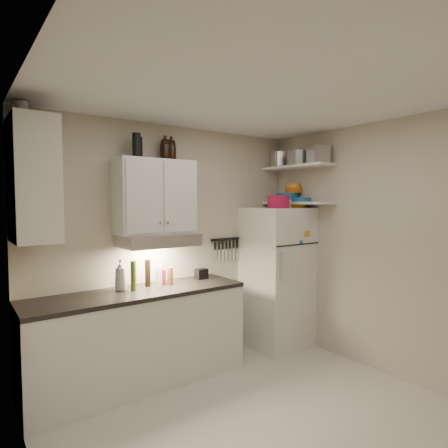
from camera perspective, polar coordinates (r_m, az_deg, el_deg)
floor at (r=3.43m, az=6.22°, el=-28.03°), size 3.20×3.00×0.02m
ceiling at (r=3.04m, az=6.56°, el=19.32°), size 3.20×3.00×0.02m
back_wall at (r=4.19m, az=-7.71°, el=-3.13°), size 3.20×0.02×2.60m
left_wall at (r=2.24m, az=-26.18°, el=-9.26°), size 0.02×3.00×2.60m
right_wall at (r=4.21m, az=22.82°, el=-3.34°), size 0.02×3.00×2.60m
base_cabinet at (r=3.88m, az=-12.80°, el=-16.80°), size 2.10×0.60×0.88m
countertop at (r=3.75m, az=-12.90°, el=-10.18°), size 2.10×0.62×0.04m
upper_cabinet at (r=3.87m, az=-10.46°, el=4.09°), size 0.80×0.33×0.75m
side_cabinet at (r=3.40m, az=-27.06°, el=5.97°), size 0.33×0.55×1.00m
range_hood at (r=3.83m, az=-9.97°, el=-2.41°), size 0.76×0.46×0.12m
fridge at (r=4.72m, az=8.07°, el=-7.93°), size 0.70×0.68×1.70m
shelf_hi at (r=4.69m, az=11.14°, el=8.55°), size 0.30×0.95×0.03m
shelf_lo at (r=4.67m, az=11.08°, el=3.17°), size 0.30×0.95×0.03m
knife_strip at (r=4.54m, az=0.25°, el=-2.34°), size 0.42×0.02×0.03m
dutch_oven at (r=4.42m, az=8.28°, el=3.37°), size 0.28×0.28×0.15m
book_stack at (r=4.66m, az=10.99°, el=2.88°), size 0.24×0.27×0.07m
spice_jar at (r=4.58m, az=9.86°, el=3.05°), size 0.08×0.08×0.10m
stock_pot at (r=5.00m, az=8.55°, el=9.59°), size 0.29×0.29×0.20m
tin_a at (r=4.60m, az=11.08°, el=9.91°), size 0.19×0.17×0.17m
tin_b at (r=4.51m, az=14.16°, el=10.18°), size 0.25×0.25×0.20m
bowl_teal at (r=4.85m, az=9.62°, el=4.02°), size 0.27×0.27×0.11m
bowl_orange at (r=4.84m, az=10.55°, el=5.05°), size 0.22×0.22×0.07m
bowl_yellow at (r=4.84m, az=10.56°, el=5.76°), size 0.17×0.17×0.05m
plates at (r=4.72m, az=11.77°, el=3.67°), size 0.27×0.27×0.05m
growler_a at (r=4.02m, az=-8.95°, el=11.18°), size 0.10×0.10×0.24m
growler_b at (r=4.08m, az=-8.04°, el=11.10°), size 0.12×0.12×0.25m
thermos_a at (r=3.87m, az=-12.86°, el=11.23°), size 0.10×0.10×0.22m
thermos_b at (r=3.79m, az=-13.20°, el=11.57°), size 0.11×0.11×0.24m
side_jar at (r=3.58m, az=-28.50°, el=15.01°), size 0.11×0.11×0.14m
soap_bottle at (r=3.76m, az=-15.49°, el=-7.25°), size 0.15×0.15×0.33m
pepper_mill at (r=3.93m, az=-8.21°, el=-7.85°), size 0.06×0.06×0.18m
oil_bottle at (r=3.72m, az=-13.64°, el=-7.68°), size 0.07×0.07×0.29m
vinegar_bottle at (r=3.88m, az=-11.55°, el=-7.32°), size 0.07×0.07×0.27m
clear_bottle at (r=3.92m, az=-9.91°, el=-7.72°), size 0.07×0.07×0.21m
red_jar at (r=3.96m, az=-9.45°, el=-7.93°), size 0.10×0.10×0.16m
caddy at (r=4.20m, az=-3.46°, el=-7.58°), size 0.13×0.10×0.11m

